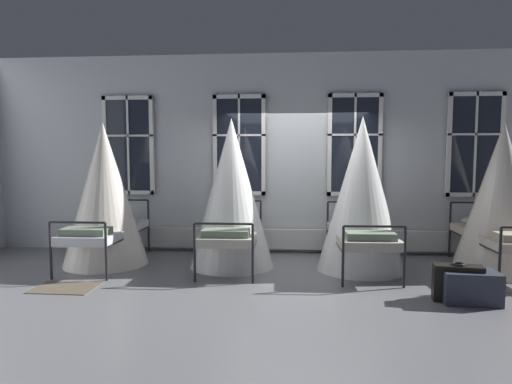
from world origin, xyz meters
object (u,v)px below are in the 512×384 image
cot_fourth (501,200)px  cot_first (105,196)px  cot_second (232,195)px  cot_third (361,196)px  travel_trunk (470,287)px  suitcase_dark (458,283)px

cot_fourth → cot_first: bearing=90.8°
cot_second → cot_third: cot_third is taller
cot_second → travel_trunk: 3.53m
cot_second → cot_first: bearing=90.5°
cot_fourth → suitcase_dark: bearing=142.8°
cot_third → suitcase_dark: 1.92m
cot_first → cot_fourth: (6.11, 0.03, -0.01)m
cot_second → suitcase_dark: 3.40m
suitcase_dark → cot_second: bearing=162.0°
cot_first → suitcase_dark: bearing=-106.4°
cot_first → cot_third: cot_third is taller
cot_third → cot_fourth: 2.07m
cot_fourth → suitcase_dark: cot_fourth is taller
cot_third → travel_trunk: (1.06, -1.44, -0.94)m
cot_second → cot_third: (2.00, -0.06, 0.01)m
cot_second → suitcase_dark: (2.93, -1.48, -0.90)m
cot_third → travel_trunk: cot_third is taller
cot_second → cot_third: bearing=-92.5°
cot_first → cot_third: 4.04m
cot_first → travel_trunk: 5.39m
cot_third → cot_fourth: bearing=-90.1°
cot_fourth → travel_trunk: 2.01m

